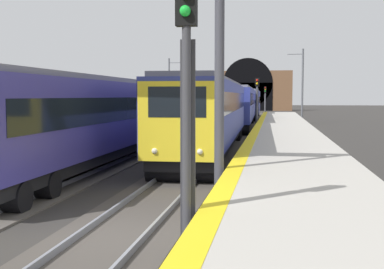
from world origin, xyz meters
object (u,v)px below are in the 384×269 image
railway_signal_near (187,87)px  catenary_mast_far (169,88)px  railway_signal_mid (257,99)px  railway_signal_far (265,97)px  overhead_signal_gantry (86,19)px  train_main_approaching (238,105)px  train_adjacent_platform (177,107)px  catenary_mast_near (302,85)px

railway_signal_near → catenary_mast_far: size_ratio=0.66×
railway_signal_mid → railway_signal_far: bearing=-180.0°
overhead_signal_gantry → railway_signal_near: bearing=-143.1°
train_main_approaching → railway_signal_far: (39.20, -1.82, 0.61)m
train_main_approaching → railway_signal_near: size_ratio=11.62×
train_adjacent_platform → railway_signal_mid: size_ratio=12.05×
catenary_mast_far → railway_signal_near: bearing=-167.6°
catenary_mast_near → railway_signal_near: bearing=174.5°
overhead_signal_gantry → catenary_mast_far: 52.67m
train_main_approaching → railway_signal_far: bearing=176.2°
catenary_mast_far → train_main_approaching: bearing=-150.2°
train_main_approaching → overhead_signal_gantry: size_ratio=7.60×
catenary_mast_near → train_main_approaching: bearing=146.1°
train_main_approaching → overhead_signal_gantry: overhead_signal_gantry is taller
train_main_approaching → overhead_signal_gantry: 33.32m
train_adjacent_platform → railway_signal_far: (47.58, -6.13, 0.67)m
railway_signal_far → catenary_mast_far: bearing=-31.7°
railway_signal_mid → overhead_signal_gantry: 31.87m
train_adjacent_platform → catenary_mast_near: (18.01, -10.77, 2.07)m
railway_signal_near → overhead_signal_gantry: (5.29, 3.98, 2.12)m
catenary_mast_near → catenary_mast_far: catenary_mast_near is taller
railway_signal_near → catenary_mast_near: bearing=174.5°
catenary_mast_near → railway_signal_mid: bearing=157.5°
railway_signal_far → catenary_mast_near: catenary_mast_near is taller
train_main_approaching → railway_signal_near: 38.45m
train_adjacent_platform → railway_signal_far: bearing=172.9°
overhead_signal_gantry → catenary_mast_far: size_ratio=1.01×
train_main_approaching → catenary_mast_far: (18.84, 10.77, 1.93)m
railway_signal_near → overhead_signal_gantry: 6.95m
train_adjacent_platform → railway_signal_mid: (6.80, -6.13, 0.58)m
overhead_signal_gantry → catenary_mast_near: bearing=-11.4°
train_adjacent_platform → railway_signal_far: size_ratio=12.08×
railway_signal_mid → railway_signal_far: railway_signal_mid is taller
catenary_mast_near → overhead_signal_gantry: bearing=168.6°
overhead_signal_gantry → catenary_mast_far: (51.94, 8.61, -1.18)m
railway_signal_mid → railway_signal_far: 40.78m
railway_signal_mid → catenary_mast_far: catenary_mast_far is taller
railway_signal_near → catenary_mast_far: bearing=-167.6°
train_adjacent_platform → railway_signal_mid: bearing=138.2°
catenary_mast_near → train_adjacent_platform: bearing=149.1°
train_main_approaching → railway_signal_far: size_ratio=13.30×
train_main_approaching → train_adjacent_platform: size_ratio=1.10×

